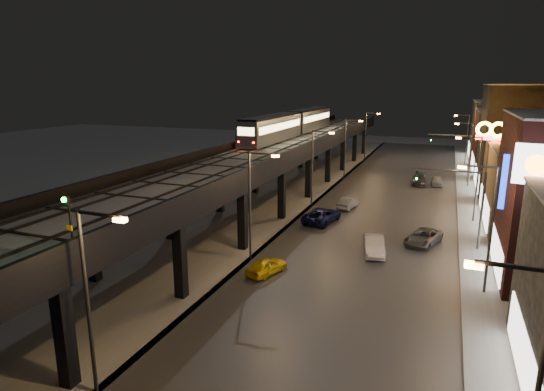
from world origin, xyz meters
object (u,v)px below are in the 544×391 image
(car_taxi, at_px, (267,267))
(car_onc_dark, at_px, (423,238))
(rail_signal, at_px, (68,212))
(car_mid_silver, at_px, (322,216))
(car_onc_white, at_px, (419,180))
(subway_train, at_px, (293,123))
(sign_citgo, at_px, (533,189))
(car_near_white, at_px, (348,203))
(car_onc_red, at_px, (437,181))
(car_onc_silver, at_px, (374,246))

(car_taxi, relative_size, car_onc_dark, 0.77)
(rail_signal, distance_m, car_taxi, 17.22)
(car_mid_silver, distance_m, car_onc_white, 24.37)
(subway_train, bearing_deg, car_taxi, -74.33)
(rail_signal, bearing_deg, sign_citgo, 33.36)
(car_onc_white, bearing_deg, sign_citgo, -80.21)
(car_near_white, height_order, sign_citgo, sign_citgo)
(car_near_white, bearing_deg, sign_citgo, 131.63)
(rail_signal, height_order, car_mid_silver, rail_signal)
(subway_train, relative_size, sign_citgo, 3.20)
(car_onc_dark, height_order, car_onc_red, car_onc_dark)
(car_onc_white, xyz_separation_m, car_onc_red, (2.39, 0.17, -0.06))
(car_onc_dark, distance_m, car_onc_red, 26.39)
(subway_train, distance_m, car_onc_red, 22.73)
(car_onc_dark, bearing_deg, car_near_white, 150.99)
(car_near_white, relative_size, car_mid_silver, 0.72)
(sign_citgo, bearing_deg, car_taxi, 175.71)
(car_onc_silver, bearing_deg, car_onc_dark, 34.02)
(car_mid_silver, bearing_deg, car_near_white, -91.90)
(car_onc_silver, xyz_separation_m, car_onc_dark, (3.79, 3.95, -0.08))
(subway_train, height_order, car_onc_white, subway_train)
(car_near_white, xyz_separation_m, car_mid_silver, (-1.37, -6.35, 0.12))
(car_onc_white, xyz_separation_m, sign_citgo, (8.03, -38.66, 7.66))
(rail_signal, xyz_separation_m, car_mid_silver, (4.28, 29.30, -7.75))
(car_taxi, bearing_deg, sign_citgo, -165.95)
(car_near_white, relative_size, sign_citgo, 0.36)
(car_near_white, height_order, car_onc_red, car_onc_red)
(car_taxi, xyz_separation_m, car_mid_silver, (0.46, 14.48, 0.14))
(rail_signal, distance_m, car_onc_white, 54.27)
(rail_signal, distance_m, sign_citgo, 24.66)
(rail_signal, xyz_separation_m, car_taxi, (3.82, 14.82, -7.88))
(car_onc_silver, bearing_deg, subway_train, 108.29)
(car_near_white, bearing_deg, subway_train, -44.79)
(car_taxi, distance_m, car_onc_dark, 15.51)
(car_taxi, bearing_deg, car_onc_red, -88.17)
(subway_train, relative_size, car_onc_red, 9.19)
(car_onc_silver, xyz_separation_m, car_onc_white, (1.79, 30.17, -0.04))
(rail_signal, relative_size, car_onc_dark, 0.56)
(subway_train, height_order, car_mid_silver, subway_train)
(car_onc_silver, relative_size, sign_citgo, 0.41)
(car_mid_silver, bearing_deg, car_onc_white, -99.60)
(car_onc_red, bearing_deg, car_onc_dark, -95.02)
(car_near_white, distance_m, car_onc_silver, 14.53)
(rail_signal, height_order, sign_citgo, sign_citgo)
(car_onc_silver, distance_m, car_onc_dark, 5.48)
(rail_signal, bearing_deg, car_onc_silver, 63.95)
(car_near_white, relative_size, car_onc_dark, 0.82)
(car_taxi, bearing_deg, rail_signal, 93.89)
(subway_train, height_order, rail_signal, subway_train)
(car_onc_dark, distance_m, sign_citgo, 15.83)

